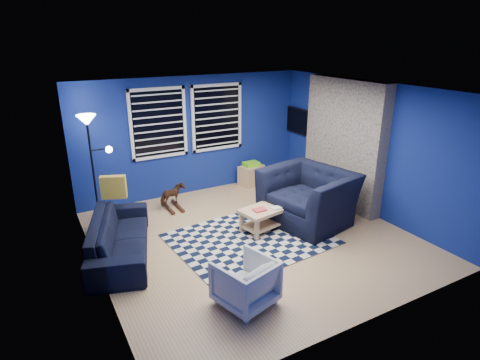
# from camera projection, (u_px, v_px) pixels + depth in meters

# --- Properties ---
(floor) EXTENTS (5.00, 5.00, 0.00)m
(floor) POSITION_uv_depth(u_px,v_px,m) (253.00, 238.00, 6.87)
(floor) COLOR tan
(floor) RESTS_ON ground
(ceiling) EXTENTS (5.00, 5.00, 0.00)m
(ceiling) POSITION_uv_depth(u_px,v_px,m) (254.00, 89.00, 6.01)
(ceiling) COLOR white
(ceiling) RESTS_ON wall_back
(wall_back) EXTENTS (5.00, 0.00, 5.00)m
(wall_back) POSITION_uv_depth(u_px,v_px,m) (193.00, 136.00, 8.50)
(wall_back) COLOR navy
(wall_back) RESTS_ON floor
(wall_left) EXTENTS (0.00, 5.00, 5.00)m
(wall_left) POSITION_uv_depth(u_px,v_px,m) (91.00, 197.00, 5.30)
(wall_left) COLOR navy
(wall_left) RESTS_ON floor
(wall_right) EXTENTS (0.00, 5.00, 5.00)m
(wall_right) POSITION_uv_depth(u_px,v_px,m) (367.00, 148.00, 7.58)
(wall_right) COLOR navy
(wall_right) RESTS_ON floor
(fireplace) EXTENTS (0.65, 2.00, 2.50)m
(fireplace) POSITION_uv_depth(u_px,v_px,m) (343.00, 146.00, 7.94)
(fireplace) COLOR gray
(fireplace) RESTS_ON floor
(window_left) EXTENTS (1.17, 0.06, 1.42)m
(window_left) POSITION_uv_depth(u_px,v_px,m) (159.00, 124.00, 8.00)
(window_left) COLOR black
(window_left) RESTS_ON wall_back
(window_right) EXTENTS (1.17, 0.06, 1.42)m
(window_right) POSITION_uv_depth(u_px,v_px,m) (217.00, 117.00, 8.59)
(window_right) COLOR black
(window_right) RESTS_ON wall_back
(tv) EXTENTS (0.07, 1.00, 0.58)m
(tv) POSITION_uv_depth(u_px,v_px,m) (301.00, 122.00, 9.14)
(tv) COLOR black
(tv) RESTS_ON wall_right
(rug) EXTENTS (2.65, 2.20, 0.02)m
(rug) POSITION_uv_depth(u_px,v_px,m) (250.00, 239.00, 6.80)
(rug) COLOR black
(rug) RESTS_ON floor
(sofa) EXTENTS (2.26, 1.41, 0.62)m
(sofa) POSITION_uv_depth(u_px,v_px,m) (120.00, 237.00, 6.24)
(sofa) COLOR black
(sofa) RESTS_ON floor
(armchair_big) EXTENTS (1.75, 1.61, 0.98)m
(armchair_big) POSITION_uv_depth(u_px,v_px,m) (308.00, 197.00, 7.31)
(armchair_big) COLOR black
(armchair_big) RESTS_ON floor
(armchair_bent) EXTENTS (0.83, 0.85, 0.63)m
(armchair_bent) POSITION_uv_depth(u_px,v_px,m) (245.00, 282.00, 5.09)
(armchair_bent) COLOR gray
(armchair_bent) RESTS_ON floor
(rocking_horse) EXTENTS (0.39, 0.56, 0.43)m
(rocking_horse) POSITION_uv_depth(u_px,v_px,m) (172.00, 195.00, 7.92)
(rocking_horse) COLOR #4B2718
(rocking_horse) RESTS_ON floor
(coffee_table) EXTENTS (0.97, 0.67, 0.44)m
(coffee_table) POSITION_uv_depth(u_px,v_px,m) (265.00, 214.00, 7.04)
(coffee_table) COLOR tan
(coffee_table) RESTS_ON rug
(cabinet) EXTENTS (0.62, 0.49, 0.54)m
(cabinet) POSITION_uv_depth(u_px,v_px,m) (251.00, 175.00, 9.22)
(cabinet) COLOR tan
(cabinet) RESTS_ON floor
(floor_lamp) EXTENTS (0.54, 0.33, 1.97)m
(floor_lamp) POSITION_uv_depth(u_px,v_px,m) (90.00, 135.00, 7.05)
(floor_lamp) COLOR black
(floor_lamp) RESTS_ON floor
(throw_pillow) EXTENTS (0.44, 0.28, 0.40)m
(throw_pillow) POSITION_uv_depth(u_px,v_px,m) (114.00, 187.00, 6.85)
(throw_pillow) COLOR gold
(throw_pillow) RESTS_ON sofa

